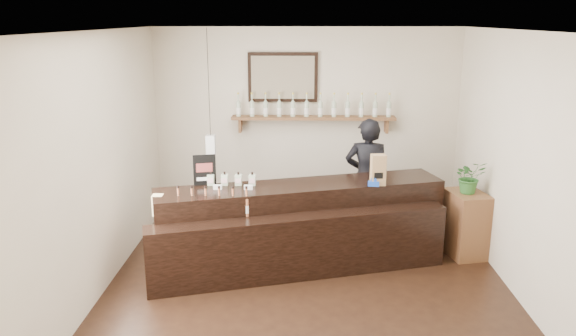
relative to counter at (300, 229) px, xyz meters
The scene contains 10 objects.
ground 0.74m from the counter, 81.88° to the right, with size 5.00×5.00×0.00m, color black.
room_shell 1.37m from the counter, 81.88° to the right, with size 5.00×5.00×5.00m.
back_wall_decor 2.22m from the counter, 92.13° to the left, with size 2.66×0.96×1.69m.
counter is the anchor object (origin of this frame).
promo_sign 1.35m from the counter, behind, with size 0.26×0.08×0.37m.
paper_bag 1.17m from the counter, ahead, with size 0.18×0.14×0.37m.
tape_dispenser 1.04m from the counter, ahead, with size 0.14×0.07×0.11m.
side_cabinet 2.11m from the counter, ahead, with size 0.52×0.64×0.82m.
potted_plant 2.18m from the counter, ahead, with size 0.37×0.32×0.41m, color #2D6528.
shopkeeper 1.41m from the counter, 47.46° to the left, with size 0.68×0.44×1.86m, color black.
Camera 1 is at (-0.09, -5.78, 2.93)m, focal length 35.00 mm.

